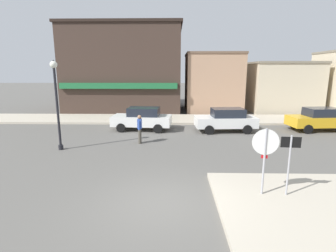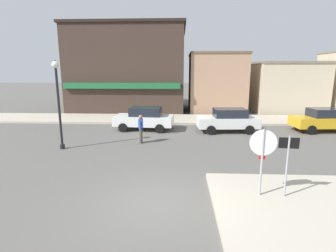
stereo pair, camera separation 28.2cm
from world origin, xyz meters
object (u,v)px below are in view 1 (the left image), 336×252
Objects in this scene: one_way_sign at (289,159)px; parked_car_nearest at (142,118)px; pedestrian_crossing_near at (140,128)px; lamp_post at (56,92)px; parked_car_second at (226,120)px; stop_sign at (265,153)px; parked_car_third at (320,119)px.

parked_car_nearest is (-5.76, 9.83, -0.52)m from one_way_sign.
pedestrian_crossing_near is at bearing -85.57° from parked_car_nearest.
lamp_post reaches higher than parked_car_second.
lamp_post is 6.35m from parked_car_nearest.
pedestrian_crossing_near is (0.26, -3.38, 0.06)m from parked_car_nearest.
stop_sign is 1.10× the size of one_way_sign.
parked_car_nearest is (-5.01, 9.78, -0.71)m from stop_sign.
parked_car_third is at bearing 3.42° from parked_car_second.
one_way_sign is (0.75, -0.05, -0.19)m from stop_sign.
parked_car_third is (6.31, 9.91, -0.52)m from one_way_sign.
lamp_post is 16.61m from parked_car_third.
one_way_sign is 0.51× the size of parked_car_third.
one_way_sign reaches higher than parked_car_second.
lamp_post is 4.66m from pedestrian_crossing_near.
one_way_sign is 0.51× the size of parked_car_nearest.
stop_sign is 0.78m from one_way_sign.
pedestrian_crossing_near reaches higher than parked_car_nearest.
parked_car_second is at bearing -176.58° from parked_car_third.
lamp_post is 1.10× the size of parked_car_nearest.
one_way_sign is 0.51× the size of parked_car_second.
stop_sign is at bearing -62.88° from parked_car_nearest.
stop_sign reaches higher than parked_car_nearest.
parked_car_second is (0.65, 9.48, -0.71)m from stop_sign.
parked_car_nearest is 3.39m from pedestrian_crossing_near.
parked_car_nearest is at bearing 117.12° from stop_sign.
stop_sign is at bearing 175.92° from one_way_sign.
parked_car_second is at bearing -3.09° from parked_car_nearest.
parked_car_nearest is at bearing 94.43° from pedestrian_crossing_near.
stop_sign reaches higher than pedestrian_crossing_near.
one_way_sign is at bearing -4.08° from stop_sign.
parked_car_third is (12.07, 0.08, 0.00)m from parked_car_nearest.
lamp_post is at bearing -154.85° from parked_car_second.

